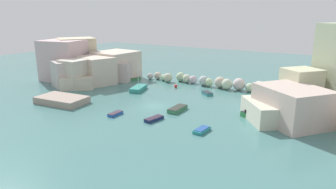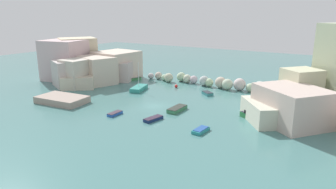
{
  "view_description": "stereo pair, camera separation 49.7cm",
  "coord_description": "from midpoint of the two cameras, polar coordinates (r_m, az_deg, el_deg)",
  "views": [
    {
      "loc": [
        26.99,
        -38.94,
        14.73
      ],
      "look_at": [
        0.0,
        4.26,
        1.0
      ],
      "focal_mm": 32.74,
      "sensor_mm": 36.0,
      "label": 1
    },
    {
      "loc": [
        27.41,
        -38.67,
        14.73
      ],
      "look_at": [
        0.0,
        4.26,
        1.0
      ],
      "focal_mm": 32.74,
      "sensor_mm": 36.0,
      "label": 2
    }
  ],
  "objects": [
    {
      "name": "moored_boat_6",
      "position": [
        59.8,
        -5.76,
        1.15
      ],
      "size": [
        3.33,
        5.25,
        5.55
      ],
      "rotation": [
        0.0,
        0.0,
        1.87
      ],
      "color": "teal",
      "rests_on": "cove_water"
    },
    {
      "name": "cliff_headland_right",
      "position": [
        48.97,
        26.86,
        0.29
      ],
      "size": [
        24.65,
        21.23,
        13.17
      ],
      "color": "beige",
      "rests_on": "ground"
    },
    {
      "name": "stone_dock",
      "position": [
        54.32,
        -19.4,
        -0.93
      ],
      "size": [
        8.67,
        5.65,
        1.09
      ],
      "primitive_type": "cube",
      "rotation": [
        0.0,
        0.0,
        0.11
      ],
      "color": "#A08E81",
      "rests_on": "ground"
    },
    {
      "name": "moored_boat_4",
      "position": [
        46.04,
        -10.08,
        -3.54
      ],
      "size": [
        1.05,
        2.46,
        0.42
      ],
      "rotation": [
        0.0,
        0.0,
        4.73
      ],
      "color": "blue",
      "rests_on": "cove_water"
    },
    {
      "name": "moored_boat_3",
      "position": [
        56.82,
        7.06,
        0.24
      ],
      "size": [
        2.62,
        2.42,
        0.56
      ],
      "rotation": [
        0.0,
        0.0,
        2.49
      ],
      "color": "teal",
      "rests_on": "cove_water"
    },
    {
      "name": "cliff_headland_left",
      "position": [
        70.57,
        -14.83,
        5.28
      ],
      "size": [
        19.46,
        21.86,
        9.0
      ],
      "color": "beige",
      "rests_on": "ground"
    },
    {
      "name": "moored_boat_5",
      "position": [
        69.15,
        -6.9,
        2.95
      ],
      "size": [
        2.64,
        3.81,
        0.61
      ],
      "rotation": [
        0.0,
        0.0,
        1.2
      ],
      "color": "#3A7D45",
      "rests_on": "cove_water"
    },
    {
      "name": "moored_boat_7",
      "position": [
        43.21,
        -2.95,
        -4.55
      ],
      "size": [
        1.6,
        3.12,
        0.46
      ],
      "rotation": [
        0.0,
        0.0,
        4.54
      ],
      "color": "navy",
      "rests_on": "cove_water"
    },
    {
      "name": "channel_buoy",
      "position": [
        61.64,
        1.22,
        1.58
      ],
      "size": [
        0.66,
        0.66,
        0.66
      ],
      "primitive_type": "sphere",
      "color": "red",
      "rests_on": "cove_water"
    },
    {
      "name": "moored_boat_1",
      "position": [
        39.38,
        5.97,
        -6.6
      ],
      "size": [
        1.38,
        2.74,
        0.49
      ],
      "rotation": [
        0.0,
        0.0,
        4.66
      ],
      "color": "teal",
      "rests_on": "cove_water"
    },
    {
      "name": "cove_water",
      "position": [
        49.63,
        -2.9,
        -2.2
      ],
      "size": [
        160.0,
        160.0,
        0.0
      ],
      "primitive_type": "plane",
      "color": "#467976",
      "rests_on": "ground"
    },
    {
      "name": "moored_boat_0",
      "position": [
        47.26,
        1.48,
        -2.7
      ],
      "size": [
        1.58,
        3.82,
        0.6
      ],
      "rotation": [
        0.0,
        0.0,
        4.72
      ],
      "color": "#3B7D53",
      "rests_on": "cove_water"
    },
    {
      "name": "rock_breakwater",
      "position": [
        62.95,
        8.02,
        2.32
      ],
      "size": [
        30.96,
        4.08,
        2.39
      ],
      "color": "beige",
      "rests_on": "ground"
    },
    {
      "name": "moored_boat_2",
      "position": [
        47.71,
        17.0,
        -2.83
      ],
      "size": [
        4.93,
        6.93,
        1.67
      ],
      "rotation": [
        0.0,
        0.0,
        1.1
      ],
      "color": "#348C48",
      "rests_on": "cove_water"
    }
  ]
}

